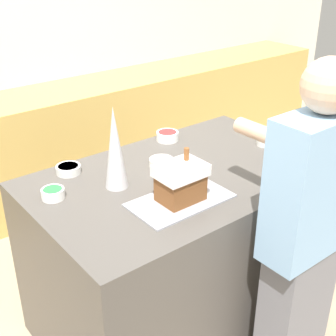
# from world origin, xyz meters

# --- Properties ---
(ground_plane) EXTENTS (12.00, 12.00, 0.00)m
(ground_plane) POSITION_xyz_m (0.00, 0.00, 0.00)
(ground_plane) COLOR tan
(wall_back) EXTENTS (8.00, 0.05, 2.60)m
(wall_back) POSITION_xyz_m (0.00, 2.05, 1.30)
(wall_back) COLOR white
(wall_back) RESTS_ON ground_plane
(back_cabinet_block) EXTENTS (6.00, 0.60, 0.94)m
(back_cabinet_block) POSITION_xyz_m (0.00, 1.73, 0.47)
(back_cabinet_block) COLOR tan
(back_cabinet_block) RESTS_ON ground_plane
(kitchen_island) EXTENTS (1.55, 0.96, 0.95)m
(kitchen_island) POSITION_xyz_m (0.00, 0.00, 0.48)
(kitchen_island) COLOR #514C47
(kitchen_island) RESTS_ON ground_plane
(baking_tray) EXTENTS (0.47, 0.27, 0.01)m
(baking_tray) POSITION_xyz_m (-0.18, -0.21, 0.96)
(baking_tray) COLOR #9E9EA8
(baking_tray) RESTS_ON kitchen_island
(gingerbread_house) EXTENTS (0.22, 0.16, 0.23)m
(gingerbread_house) POSITION_xyz_m (-0.18, -0.21, 1.06)
(gingerbread_house) COLOR brown
(gingerbread_house) RESTS_ON baking_tray
(decorative_tree) EXTENTS (0.11, 0.11, 0.41)m
(decorative_tree) POSITION_xyz_m (-0.34, 0.09, 1.16)
(decorative_tree) COLOR silver
(decorative_tree) RESTS_ON kitchen_island
(candy_bowl_beside_tree) EXTENTS (0.13, 0.13, 0.05)m
(candy_bowl_beside_tree) POSITION_xyz_m (0.21, 0.39, 0.98)
(candy_bowl_beside_tree) COLOR white
(candy_bowl_beside_tree) RESTS_ON kitchen_island
(candy_bowl_far_right) EXTENTS (0.10, 0.10, 0.04)m
(candy_bowl_far_right) POSITION_xyz_m (0.61, -0.02, 0.98)
(candy_bowl_far_right) COLOR silver
(candy_bowl_far_right) RESTS_ON kitchen_island
(candy_bowl_behind_tray) EXTENTS (0.11, 0.11, 0.05)m
(candy_bowl_behind_tray) POSITION_xyz_m (-0.63, 0.18, 0.98)
(candy_bowl_behind_tray) COLOR white
(candy_bowl_behind_tray) RESTS_ON kitchen_island
(candy_bowl_near_tray_left) EXTENTS (0.13, 0.13, 0.04)m
(candy_bowl_near_tray_left) POSITION_xyz_m (-0.03, 0.14, 0.98)
(candy_bowl_near_tray_left) COLOR white
(candy_bowl_near_tray_left) RESTS_ON kitchen_island
(candy_bowl_center_rear) EXTENTS (0.13, 0.13, 0.04)m
(candy_bowl_center_rear) POSITION_xyz_m (-0.45, 0.37, 0.98)
(candy_bowl_center_rear) COLOR silver
(candy_bowl_center_rear) RESTS_ON kitchen_island
(person) EXTENTS (0.44, 0.54, 1.66)m
(person) POSITION_xyz_m (0.14, -0.67, 0.86)
(person) COLOR slate
(person) RESTS_ON ground_plane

